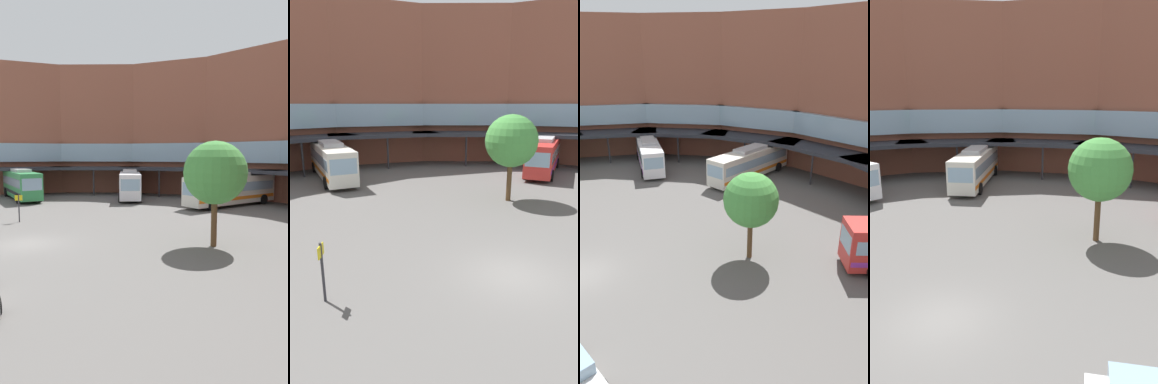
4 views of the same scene
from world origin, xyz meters
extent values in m
plane|color=#605E5B|center=(0.00, 0.00, 0.00)|extent=(114.23, 114.23, 0.00)
cube|color=#93543F|center=(-11.12, 30.13, 9.09)|extent=(13.79, 9.95, 18.18)
cube|color=#8CADC6|center=(-10.91, 29.57, 5.82)|extent=(12.70, 9.74, 2.54)
cube|color=#282B33|center=(-9.39, 25.44, 3.64)|extent=(13.10, 8.08, 0.40)
cylinder|color=#2D2D33|center=(-8.83, 23.94, 1.82)|extent=(0.20, 0.20, 3.64)
cube|color=#93543F|center=(-20.86, 24.42, 9.09)|extent=(13.39, 12.67, 18.18)
cube|color=#8CADC6|center=(-20.47, 23.96, 5.82)|extent=(12.60, 12.04, 2.54)
cube|color=#282B33|center=(-17.61, 20.62, 3.64)|extent=(12.09, 11.15, 0.40)
cylinder|color=#2D2D33|center=(-16.57, 19.40, 1.82)|extent=(0.20, 0.20, 3.64)
cube|color=#93543F|center=(-28.02, 15.69, 9.09)|extent=(11.34, 13.83, 18.18)
cube|color=#8CADC6|center=(-27.50, 15.39, 5.82)|extent=(10.93, 12.85, 2.54)
cube|color=#282B33|center=(-23.66, 13.25, 3.64)|extent=(9.59, 12.85, 0.40)
cylinder|color=#2D2D33|center=(-22.26, 12.46, 1.82)|extent=(0.20, 0.20, 3.64)
cube|color=#93543F|center=(-31.72, 5.02, 9.09)|extent=(7.88, 13.27, 18.18)
cube|color=#8CADC6|center=(-31.13, 4.92, 5.82)|extent=(7.92, 12.07, 2.54)
cube|color=#282B33|center=(-26.78, 4.24, 3.64)|extent=(5.90, 12.96, 0.40)
cylinder|color=#2D2D33|center=(-25.20, 3.99, 1.82)|extent=(0.20, 0.20, 3.64)
cube|color=silver|center=(-6.20, 22.27, 1.81)|extent=(3.81, 12.13, 2.92)
cube|color=#8CADC6|center=(-6.20, 22.27, 2.16)|extent=(3.78, 11.43, 0.93)
cube|color=orange|center=(-6.20, 22.27, 0.99)|extent=(3.81, 11.90, 0.35)
cube|color=#8CADC6|center=(-5.52, 16.39, 2.16)|extent=(2.17, 0.37, 1.28)
cube|color=#B2B2B7|center=(-6.20, 22.27, 3.45)|extent=(2.21, 4.46, 0.36)
cylinder|color=black|center=(-4.51, 18.38, 0.55)|extent=(0.42, 1.13, 1.10)
cylinder|color=black|center=(-6.96, 18.10, 0.55)|extent=(0.42, 1.13, 1.10)
cylinder|color=black|center=(-5.44, 26.44, 0.55)|extent=(0.42, 1.13, 1.10)
cylinder|color=black|center=(-7.89, 26.15, 0.55)|extent=(0.42, 1.13, 1.10)
cube|color=white|center=(-17.20, 15.44, 1.82)|extent=(11.06, 6.90, 2.95)
cube|color=#8CADC6|center=(-17.20, 15.44, 2.18)|extent=(10.48, 6.67, 0.94)
cube|color=purple|center=(-17.20, 15.44, 1.00)|extent=(10.87, 6.83, 0.35)
cube|color=#8CADC6|center=(-12.23, 13.11, 2.18)|extent=(1.02, 1.99, 1.30)
cube|color=#B2B2B7|center=(-17.20, 15.44, 3.48)|extent=(4.33, 3.24, 0.36)
cylinder|color=black|center=(-13.27, 14.95, 0.55)|extent=(1.12, 0.74, 1.10)
cylinder|color=black|center=(-14.31, 12.74, 0.55)|extent=(1.12, 0.74, 1.10)
cylinder|color=black|center=(-20.10, 18.14, 0.55)|extent=(1.12, 0.74, 1.10)
cylinder|color=black|center=(-21.13, 15.93, 0.55)|extent=(1.12, 0.74, 1.10)
cube|color=#338C4C|center=(-22.89, 3.21, 1.88)|extent=(11.43, 3.02, 3.07)
cube|color=#8CADC6|center=(-22.89, 3.21, 2.25)|extent=(10.76, 3.04, 0.98)
cube|color=black|center=(-22.89, 3.21, 1.02)|extent=(11.21, 3.04, 0.37)
cube|color=#8CADC6|center=(-17.28, 3.48, 2.25)|extent=(0.23, 2.17, 1.35)
cube|color=#B2B2B7|center=(-22.89, 3.21, 3.60)|extent=(4.16, 1.93, 0.36)
cylinder|color=black|center=(-19.11, 4.63, 0.55)|extent=(1.11, 0.35, 1.10)
cylinder|color=black|center=(-18.98, 2.16, 0.55)|extent=(1.11, 0.35, 1.10)
cylinder|color=black|center=(-26.80, 4.25, 0.55)|extent=(1.11, 0.35, 1.10)
cylinder|color=black|center=(-26.68, 1.78, 0.55)|extent=(1.11, 0.35, 1.10)
cylinder|color=brown|center=(5.88, 9.93, 1.72)|extent=(0.36, 0.36, 3.43)
sphere|color=#479342|center=(5.88, 9.93, 4.48)|extent=(3.80, 3.80, 3.80)
cylinder|color=#2D2D33|center=(-7.61, 0.65, 1.16)|extent=(0.10, 0.10, 2.31)
cube|color=yellow|center=(-7.61, 0.65, 2.01)|extent=(0.22, 0.58, 0.44)
camera|label=1|loc=(21.96, -3.51, 5.57)|focal=32.23mm
camera|label=2|loc=(-7.41, -10.87, 7.05)|focal=30.98mm
camera|label=3|loc=(21.21, -6.13, 13.96)|focal=33.26mm
camera|label=4|loc=(5.88, -12.02, 8.87)|focal=34.49mm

